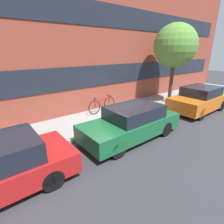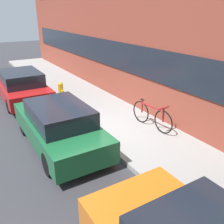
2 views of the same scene
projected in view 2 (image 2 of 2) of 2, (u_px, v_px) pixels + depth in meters
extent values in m
plane|color=#333338|center=(92.00, 137.00, 7.92)|extent=(56.00, 56.00, 0.00)
cube|color=gray|center=(125.00, 126.00, 8.50)|extent=(28.00, 2.52, 0.13)
cube|color=#1E232D|center=(157.00, 66.00, 8.37)|extent=(25.76, 0.04, 1.10)
cube|color=#AD1919|center=(22.00, 89.00, 10.96)|extent=(4.07, 1.72, 0.57)
cube|color=black|center=(21.00, 78.00, 10.62)|extent=(2.12, 1.52, 0.53)
cylinder|color=black|center=(32.00, 85.00, 12.41)|extent=(0.57, 0.18, 0.57)
cylinder|color=black|center=(10.00, 106.00, 9.67)|extent=(0.57, 0.18, 0.57)
cylinder|color=black|center=(48.00, 99.00, 10.41)|extent=(0.57, 0.18, 0.57)
cube|color=#195B33|center=(59.00, 129.00, 7.25)|extent=(4.06, 1.63, 0.60)
cube|color=black|center=(59.00, 113.00, 6.92)|extent=(2.11, 1.44, 0.49)
cylinder|color=black|center=(24.00, 125.00, 7.99)|extent=(0.59, 0.18, 0.59)
cylinder|color=black|center=(67.00, 116.00, 8.68)|extent=(0.59, 0.18, 0.59)
cylinder|color=black|center=(49.00, 164.00, 5.99)|extent=(0.59, 0.18, 0.59)
cylinder|color=black|center=(102.00, 148.00, 6.69)|extent=(0.59, 0.18, 0.59)
cylinder|color=black|center=(181.00, 216.00, 4.47)|extent=(0.60, 0.18, 0.60)
cylinder|color=gold|center=(61.00, 97.00, 11.03)|extent=(0.30, 0.30, 0.04)
cylinder|color=gold|center=(61.00, 91.00, 10.92)|extent=(0.21, 0.21, 0.51)
sphere|color=gold|center=(60.00, 85.00, 10.81)|extent=(0.22, 0.22, 0.22)
cylinder|color=gold|center=(59.00, 89.00, 11.05)|extent=(0.17, 0.08, 0.08)
cylinder|color=gold|center=(62.00, 91.00, 10.75)|extent=(0.17, 0.08, 0.08)
torus|color=black|center=(163.00, 122.00, 7.73)|extent=(0.75, 0.10, 0.75)
torus|color=black|center=(141.00, 112.00, 8.50)|extent=(0.75, 0.10, 0.75)
cylinder|color=maroon|center=(152.00, 107.00, 7.98)|extent=(0.98, 0.14, 0.06)
cylinder|color=maroon|center=(142.00, 106.00, 8.38)|extent=(0.06, 0.06, 0.43)
cylinder|color=maroon|center=(163.00, 115.00, 7.66)|extent=(0.06, 0.06, 0.43)
ellipsoid|color=black|center=(142.00, 100.00, 8.29)|extent=(0.21, 0.10, 0.05)
cylinder|color=maroon|center=(164.00, 108.00, 7.57)|extent=(0.09, 0.44, 0.05)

